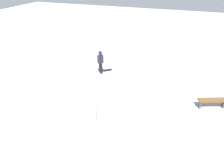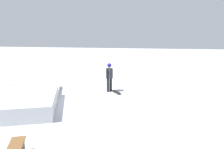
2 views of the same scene
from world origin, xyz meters
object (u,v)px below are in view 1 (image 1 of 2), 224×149
Objects in this scene: skate_ramp at (124,106)px; skateboard at (107,70)px; skater at (100,61)px; park_bench at (212,101)px.

skate_ramp is 7.81× the size of skateboard.
skate_ramp is 4.60m from skater.
skater is 7.48m from park_bench.
skate_ramp is at bearing -95.01° from skateboard.
park_bench is at bearing -61.12° from skater.
park_bench is (-6.99, 2.05, 0.28)m from skateboard.
skate_ramp reaches higher than park_bench.
skater is 2.27× the size of skateboard.
skateboard is (-0.28, -0.45, -0.93)m from skater.
skateboard is 0.46× the size of park_bench.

